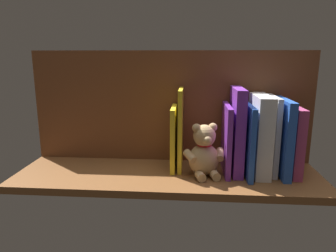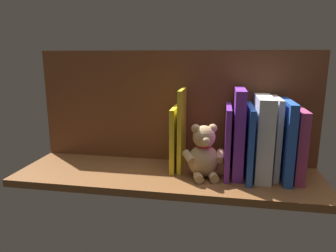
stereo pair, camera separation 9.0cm
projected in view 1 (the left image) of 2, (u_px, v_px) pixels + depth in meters
ground_plane at (168, 175)px, 96.11cm from camera, size 93.73×29.29×2.20cm
shelf_back_panel at (171, 107)px, 103.74cm from camera, size 93.73×1.50×37.30cm
book_0 at (292, 140)px, 93.75cm from camera, size 2.79×16.12×20.80cm
book_1 at (282, 137)px, 92.93cm from camera, size 2.32×17.79×23.09cm
book_2 at (272, 134)px, 94.46cm from camera, size 1.52×14.94×23.73cm
dictionary_thick_white at (260, 135)px, 93.53cm from camera, size 4.60×17.17×24.14cm
book_3 at (247, 139)px, 93.29cm from camera, size 1.52×19.08×21.47cm
book_4 at (237, 130)px, 94.36cm from camera, size 3.02×16.27×26.19cm
book_5 at (226, 139)px, 94.70cm from camera, size 1.52×17.23×21.06cm
teddy_bear at (204, 153)px, 92.08cm from camera, size 12.66×11.87×16.12cm
book_6 at (181, 129)px, 97.25cm from camera, size 1.24×13.18×25.60cm
book_7 at (174, 138)px, 97.78cm from camera, size 1.45×13.72×20.00cm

